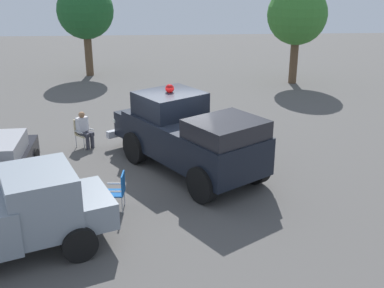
# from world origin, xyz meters

# --- Properties ---
(ground_plane) EXTENTS (60.00, 60.00, 0.00)m
(ground_plane) POSITION_xyz_m (0.00, 0.00, 0.00)
(ground_plane) COLOR #514F4C
(vintage_fire_truck) EXTENTS (5.12, 6.15, 2.59)m
(vintage_fire_truck) POSITION_xyz_m (0.56, -0.06, 1.20)
(vintage_fire_truck) COLOR black
(vintage_fire_truck) RESTS_ON ground
(parked_pickup) EXTENTS (5.12, 3.50, 1.90)m
(parked_pickup) POSITION_xyz_m (-3.78, -4.58, 0.99)
(parked_pickup) COLOR black
(parked_pickup) RESTS_ON ground
(lawn_chair_near_truck) EXTENTS (0.69, 0.69, 1.02)m
(lawn_chair_near_truck) POSITION_xyz_m (-3.06, 2.25, 0.59)
(lawn_chair_near_truck) COLOR #B7BABF
(lawn_chair_near_truck) RESTS_ON ground
(lawn_chair_by_car) EXTENTS (0.53, 0.54, 1.02)m
(lawn_chair_by_car) POSITION_xyz_m (-1.39, -2.51, 0.59)
(lawn_chair_by_car) COLOR #B7BABF
(lawn_chair_by_car) RESTS_ON ground
(spectator_seated) EXTENTS (0.64, 0.63, 1.29)m
(spectator_seated) POSITION_xyz_m (-2.96, 2.16, 0.70)
(spectator_seated) COLOR #383842
(spectator_seated) RESTS_ON ground
(oak_tree_left) EXTENTS (3.14, 3.14, 5.22)m
(oak_tree_left) POSITION_xyz_m (-4.36, 13.80, 3.61)
(oak_tree_left) COLOR brown
(oak_tree_left) RESTS_ON ground
(oak_tree_right) EXTENTS (3.11, 3.11, 5.17)m
(oak_tree_right) POSITION_xyz_m (6.89, 11.20, 3.58)
(oak_tree_right) COLOR brown
(oak_tree_right) RESTS_ON ground
(traffic_cone) EXTENTS (0.40, 0.40, 0.64)m
(traffic_cone) POSITION_xyz_m (2.76, 3.70, 0.31)
(traffic_cone) COLOR orange
(traffic_cone) RESTS_ON ground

